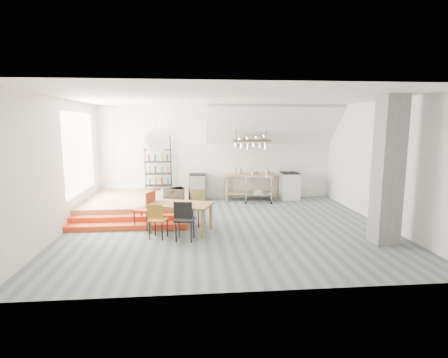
{
  "coord_description": "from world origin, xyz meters",
  "views": [
    {
      "loc": [
        -0.88,
        -8.54,
        2.58
      ],
      "look_at": [
        -0.01,
        0.8,
        1.11
      ],
      "focal_mm": 28.0,
      "sensor_mm": 36.0,
      "label": 1
    }
  ],
  "objects": [
    {
      "name": "chair_black",
      "position": [
        -1.07,
        -1.0,
        0.55
      ],
      "size": [
        0.49,
        0.49,
        0.92
      ],
      "rotation": [
        0.0,
        0.0,
        2.97
      ],
      "color": "black",
      "rests_on": "ground"
    },
    {
      "name": "floor",
      "position": [
        0.0,
        0.0,
        0.0
      ],
      "size": [
        8.0,
        8.0,
        0.0
      ],
      "primitive_type": "plane",
      "color": "#556062",
      "rests_on": "ground"
    },
    {
      "name": "chair_red",
      "position": [
        -2.01,
        0.02,
        0.57
      ],
      "size": [
        0.57,
        0.57,
        0.95
      ],
      "rotation": [
        0.0,
        0.0,
        -1.97
      ],
      "color": "red",
      "rests_on": "ground"
    },
    {
      "name": "stove",
      "position": [
        2.5,
        3.16,
        0.48
      ],
      "size": [
        0.6,
        0.6,
        1.18
      ],
      "color": "white",
      "rests_on": "ground"
    },
    {
      "name": "mini_fridge",
      "position": [
        -0.7,
        3.2,
        0.46
      ],
      "size": [
        0.54,
        0.54,
        0.92
      ],
      "primitive_type": "cube",
      "color": "black",
      "rests_on": "ground"
    },
    {
      "name": "concrete_column",
      "position": [
        3.3,
        -1.5,
        1.6
      ],
      "size": [
        0.5,
        0.5,
        3.2
      ],
      "primitive_type": "cube",
      "color": "slate",
      "rests_on": "ground"
    },
    {
      "name": "wire_shelving",
      "position": [
        -2.0,
        3.2,
        1.33
      ],
      "size": [
        0.88,
        0.38,
        1.8
      ],
      "color": "black",
      "rests_on": "platform"
    },
    {
      "name": "slope_ceiling",
      "position": [
        1.8,
        2.9,
        2.55
      ],
      "size": [
        4.4,
        1.44,
        1.32
      ],
      "primitive_type": "cube",
      "rotation": [
        -0.73,
        0.0,
        0.0
      ],
      "color": "white",
      "rests_on": "wall_back"
    },
    {
      "name": "chair_olive",
      "position": [
        -0.77,
        0.31,
        0.55
      ],
      "size": [
        0.57,
        0.57,
        0.92
      ],
      "rotation": [
        0.0,
        0.0,
        -0.49
      ],
      "color": "brown",
      "rests_on": "ground"
    },
    {
      "name": "microwave",
      "position": [
        -1.4,
        0.75,
        0.73
      ],
      "size": [
        0.65,
        0.51,
        0.32
      ],
      "primitive_type": "imported",
      "rotation": [
        0.0,
        0.0,
        0.22
      ],
      "color": "beige",
      "rests_on": "microwave_shelf"
    },
    {
      "name": "step_upper",
      "position": [
        -2.5,
        0.4,
        0.13
      ],
      "size": [
        3.0,
        0.35,
        0.27
      ],
      "primitive_type": "cube",
      "color": "#E1431A",
      "rests_on": "ground"
    },
    {
      "name": "step_lower",
      "position": [
        -2.5,
        0.05,
        0.07
      ],
      "size": [
        3.0,
        0.35,
        0.13
      ],
      "primitive_type": "cube",
      "color": "#E1431A",
      "rests_on": "ground"
    },
    {
      "name": "wall_right",
      "position": [
        4.0,
        0.0,
        1.6
      ],
      "size": [
        0.04,
        7.0,
        3.2
      ],
      "primitive_type": "cube",
      "color": "silver",
      "rests_on": "ground"
    },
    {
      "name": "pot_rack",
      "position": [
        1.13,
        2.92,
        1.98
      ],
      "size": [
        1.2,
        0.5,
        1.43
      ],
      "color": "#3D2718",
      "rests_on": "ceiling"
    },
    {
      "name": "ceiling",
      "position": [
        0.0,
        0.0,
        3.2
      ],
      "size": [
        8.0,
        7.0,
        0.02
      ],
      "primitive_type": "cube",
      "color": "white",
      "rests_on": "wall_back"
    },
    {
      "name": "wall_left",
      "position": [
        -4.0,
        0.0,
        1.6
      ],
      "size": [
        0.04,
        7.0,
        3.2
      ],
      "primitive_type": "cube",
      "color": "silver",
      "rests_on": "ground"
    },
    {
      "name": "rolling_cart",
      "position": [
        1.32,
        2.7,
        0.58
      ],
      "size": [
        0.98,
        0.66,
        0.9
      ],
      "rotation": [
        0.0,
        0.0,
        -0.17
      ],
      "color": "silver",
      "rests_on": "ground"
    },
    {
      "name": "window_pane",
      "position": [
        -3.98,
        1.5,
        1.8
      ],
      "size": [
        0.02,
        2.5,
        2.2
      ],
      "primitive_type": "cube",
      "color": "white",
      "rests_on": "wall_left"
    },
    {
      "name": "bowl",
      "position": [
        1.32,
        3.1,
        0.93
      ],
      "size": [
        0.23,
        0.23,
        0.05
      ],
      "primitive_type": "imported",
      "rotation": [
        0.0,
        0.0,
        -0.19
      ],
      "color": "silver",
      "rests_on": "kitchen_counter"
    },
    {
      "name": "wall_back",
      "position": [
        0.0,
        3.5,
        1.6
      ],
      "size": [
        8.0,
        0.04,
        3.2
      ],
      "primitive_type": "cube",
      "color": "silver",
      "rests_on": "ground"
    },
    {
      "name": "paper_lantern",
      "position": [
        -1.73,
        -0.07,
        2.2
      ],
      "size": [
        0.6,
        0.6,
        0.6
      ],
      "primitive_type": "sphere",
      "color": "white",
      "rests_on": "ceiling"
    },
    {
      "name": "microwave_shelf",
      "position": [
        -1.4,
        0.75,
        0.55
      ],
      "size": [
        0.6,
        0.4,
        0.16
      ],
      "color": "#A77B53",
      "rests_on": "platform"
    },
    {
      "name": "dining_table",
      "position": [
        -1.17,
        -0.26,
        0.62
      ],
      "size": [
        1.65,
        1.25,
        0.7
      ],
      "rotation": [
        0.0,
        0.0,
        -0.33
      ],
      "color": "brown",
      "rests_on": "ground"
    },
    {
      "name": "platform",
      "position": [
        -2.5,
        2.0,
        0.2
      ],
      "size": [
        3.0,
        3.0,
        0.4
      ],
      "primitive_type": "cube",
      "color": "#A77B53",
      "rests_on": "ground"
    },
    {
      "name": "chair_mustard",
      "position": [
        -1.68,
        -0.79,
        0.5
      ],
      "size": [
        0.48,
        0.48,
        0.83
      ],
      "rotation": [
        0.0,
        0.0,
        2.82
      ],
      "color": "#B0741E",
      "rests_on": "ground"
    },
    {
      "name": "kitchen_counter",
      "position": [
        1.1,
        3.15,
        0.63
      ],
      "size": [
        1.8,
        0.6,
        0.91
      ],
      "color": "#A77B53",
      "rests_on": "ground"
    }
  ]
}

